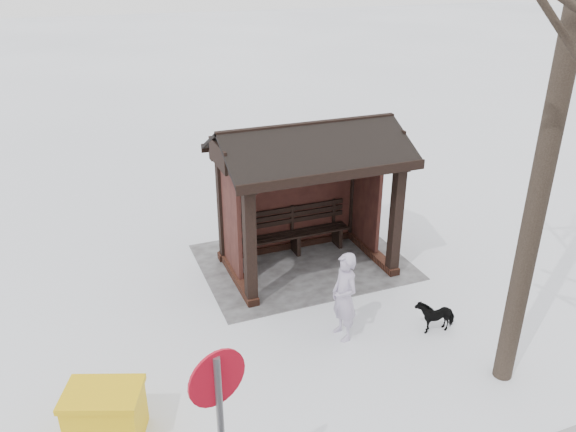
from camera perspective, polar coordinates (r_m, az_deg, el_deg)
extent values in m
plane|color=white|center=(11.80, 1.90, -5.13)|extent=(120.00, 120.00, 0.00)
cube|color=gray|center=(11.95, 1.52, -4.65)|extent=(4.20, 3.20, 0.02)
cube|color=#351B13|center=(12.49, 0.28, -2.89)|extent=(3.30, 0.22, 0.16)
cube|color=#351B13|center=(12.36, 8.32, -3.49)|extent=(0.22, 2.10, 0.16)
cube|color=#351B13|center=(11.33, -5.13, -6.14)|extent=(0.22, 2.10, 0.16)
cube|color=black|center=(11.20, 10.88, -0.68)|extent=(0.20, 0.20, 2.30)
cube|color=black|center=(10.05, -3.88, -3.38)|extent=(0.20, 0.20, 2.30)
cube|color=black|center=(12.62, 6.64, 2.60)|extent=(0.20, 0.20, 2.30)
cube|color=black|center=(11.60, -6.61, 0.55)|extent=(0.20, 0.20, 2.30)
cube|color=black|center=(12.00, 0.29, 1.98)|extent=(2.80, 0.08, 2.14)
cube|color=black|center=(12.11, 7.93, 1.96)|extent=(0.08, 1.17, 2.14)
cube|color=black|center=(11.06, -5.83, -0.23)|extent=(0.08, 1.17, 2.14)
cube|color=black|center=(10.05, 4.11, 4.20)|extent=(3.40, 0.20, 0.18)
cube|color=black|center=(11.60, 0.30, 7.13)|extent=(3.40, 0.20, 0.18)
cylinder|color=black|center=(7.78, 25.69, 10.46)|extent=(0.29, 0.29, 8.55)
imported|color=#AEA1BD|center=(9.40, 5.75, -8.17)|extent=(0.43, 0.61, 1.58)
imported|color=black|center=(10.14, 14.73, -9.65)|extent=(0.70, 0.35, 0.57)
cube|color=#E6B40D|center=(8.27, -18.01, -18.79)|extent=(1.11, 0.93, 0.69)
cube|color=#E6B40D|center=(8.02, -18.39, -16.78)|extent=(1.18, 1.00, 0.08)
cylinder|color=#B70D20|center=(5.70, -7.22, -16.03)|extent=(0.62, 0.22, 0.64)
cylinder|color=white|center=(5.72, -7.27, -15.91)|extent=(0.48, 0.17, 0.49)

